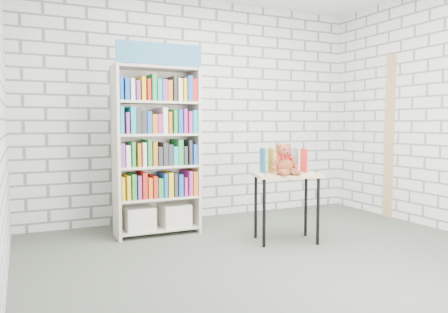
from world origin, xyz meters
name	(u,v)px	position (x,y,z in m)	size (l,w,h in m)	color
ground	(283,259)	(0.00, 0.00, 0.00)	(4.50, 4.50, 0.00)	#454C40
room_shell	(285,59)	(0.00, 0.00, 1.78)	(4.52, 4.02, 2.81)	silver
bookshelf	(156,149)	(-0.78, 1.36, 0.94)	(0.92, 0.36, 2.06)	beige
display_table	(286,183)	(0.35, 0.49, 0.61)	(0.76, 0.62, 0.71)	tan
table_books	(283,159)	(0.37, 0.60, 0.85)	(0.50, 0.32, 0.27)	teal
teddy_bear	(285,162)	(0.27, 0.41, 0.84)	(0.29, 0.28, 0.32)	brown
door_trim	(389,137)	(2.23, 0.95, 1.05)	(0.05, 0.12, 2.10)	tan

